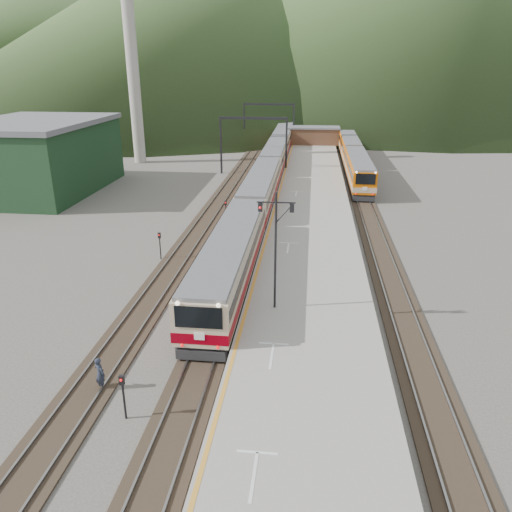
# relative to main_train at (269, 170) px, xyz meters

# --- Properties ---
(ground) EXTENTS (400.00, 400.00, 0.00)m
(ground) POSITION_rel_main_train_xyz_m (0.00, -47.99, -2.09)
(ground) COLOR #47423D
(ground) RESTS_ON ground
(track_main) EXTENTS (2.60, 200.00, 0.23)m
(track_main) POSITION_rel_main_train_xyz_m (0.00, -7.99, -2.02)
(track_main) COLOR black
(track_main) RESTS_ON ground
(track_far) EXTENTS (2.60, 200.00, 0.23)m
(track_far) POSITION_rel_main_train_xyz_m (-5.00, -7.99, -2.02)
(track_far) COLOR black
(track_far) RESTS_ON ground
(track_second) EXTENTS (2.60, 200.00, 0.23)m
(track_second) POSITION_rel_main_train_xyz_m (11.50, -7.99, -2.02)
(track_second) COLOR black
(track_second) RESTS_ON ground
(platform) EXTENTS (8.00, 100.00, 1.00)m
(platform) POSITION_rel_main_train_xyz_m (5.60, -9.99, -1.59)
(platform) COLOR gray
(platform) RESTS_ON ground
(gantry_near) EXTENTS (9.55, 0.25, 8.00)m
(gantry_near) POSITION_rel_main_train_xyz_m (-2.85, 7.01, 3.50)
(gantry_near) COLOR black
(gantry_near) RESTS_ON ground
(gantry_far) EXTENTS (9.55, 0.25, 8.00)m
(gantry_far) POSITION_rel_main_train_xyz_m (-2.85, 32.01, 3.50)
(gantry_far) COLOR black
(gantry_far) RESTS_ON ground
(warehouse) EXTENTS (14.50, 20.50, 8.60)m
(warehouse) POSITION_rel_main_train_xyz_m (-28.00, -5.99, 2.23)
(warehouse) COLOR black
(warehouse) RESTS_ON ground
(smokestack) EXTENTS (1.80, 1.80, 30.00)m
(smokestack) POSITION_rel_main_train_xyz_m (-22.00, 14.01, 12.91)
(smokestack) COLOR #9E998E
(smokestack) RESTS_ON ground
(station_shed) EXTENTS (9.40, 4.40, 3.10)m
(station_shed) POSITION_rel_main_train_xyz_m (5.60, 30.01, 0.48)
(station_shed) COLOR #533625
(station_shed) RESTS_ON platform
(hill_a) EXTENTS (180.00, 180.00, 60.00)m
(hill_a) POSITION_rel_main_train_xyz_m (-40.00, 142.01, 27.91)
(hill_a) COLOR #354E26
(hill_a) RESTS_ON ground
(hill_b) EXTENTS (220.00, 220.00, 75.00)m
(hill_b) POSITION_rel_main_train_xyz_m (30.00, 182.01, 35.41)
(hill_b) COLOR #354E26
(hill_b) RESTS_ON ground
(hill_d) EXTENTS (200.00, 200.00, 55.00)m
(hill_d) POSITION_rel_main_train_xyz_m (-120.00, 192.01, 25.41)
(hill_d) COLOR #354E26
(hill_d) RESTS_ON ground
(main_train) EXTENTS (3.04, 83.36, 3.72)m
(main_train) POSITION_rel_main_train_xyz_m (0.00, 0.00, 0.00)
(main_train) COLOR tan
(main_train) RESTS_ON track_main
(second_train) EXTENTS (2.68, 36.59, 3.28)m
(second_train) POSITION_rel_main_train_xyz_m (11.50, 10.55, -0.22)
(second_train) COLOR #CB5903
(second_train) RESTS_ON track_second
(signal_mast) EXTENTS (2.20, 0.21, 7.20)m
(signal_mast) POSITION_rel_main_train_xyz_m (3.52, -36.53, 3.29)
(signal_mast) COLOR black
(signal_mast) RESTS_ON platform
(short_signal_a) EXTENTS (0.23, 0.17, 2.27)m
(short_signal_a) POSITION_rel_main_train_xyz_m (-2.43, -46.26, -0.62)
(short_signal_a) COLOR black
(short_signal_a) RESTS_ON ground
(short_signal_b) EXTENTS (0.24, 0.20, 2.27)m
(short_signal_b) POSITION_rel_main_train_xyz_m (-2.86, -16.65, -0.62)
(short_signal_b) COLOR black
(short_signal_b) RESTS_ON ground
(short_signal_c) EXTENTS (0.22, 0.17, 2.27)m
(short_signal_c) POSITION_rel_main_train_xyz_m (-6.48, -27.06, -0.62)
(short_signal_c) COLOR black
(short_signal_c) RESTS_ON ground
(worker) EXTENTS (0.76, 0.69, 1.74)m
(worker) POSITION_rel_main_train_xyz_m (-4.39, -44.27, -1.22)
(worker) COLOR #1F2432
(worker) RESTS_ON ground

